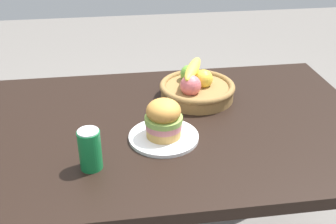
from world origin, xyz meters
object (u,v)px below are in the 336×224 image
plate (164,137)px  sandwich (164,119)px  soda_can (90,150)px  fruit_basket (196,87)px

plate → sandwich: size_ratio=1.77×
sandwich → soda_can: 0.26m
sandwich → fruit_basket: sandwich is taller
sandwich → fruit_basket: bearing=59.0°
sandwich → soda_can: (-0.23, -0.12, -0.01)m
sandwich → soda_can: bearing=-151.5°
plate → sandwich: bearing=-116.6°
plate → fruit_basket: bearing=59.0°
sandwich → plate: bearing=63.4°
plate → soda_can: soda_can is taller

